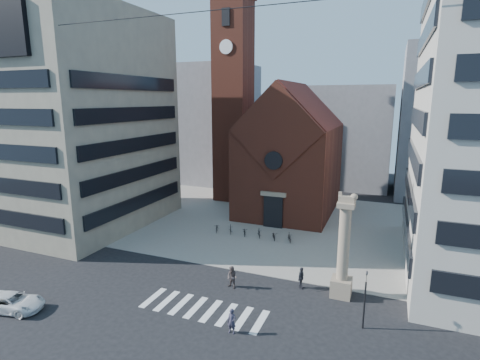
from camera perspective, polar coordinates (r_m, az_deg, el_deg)
name	(u,v)px	position (r m, az deg, el deg)	size (l,w,h in m)	color
ground	(214,290)	(32.81, -3.98, -16.33)	(120.00, 120.00, 0.00)	black
piazza	(278,222)	(49.19, 5.76, -6.41)	(46.00, 30.00, 0.05)	gray
zebra_crossing	(203,309)	(30.27, -5.60, -18.99)	(10.20, 3.20, 0.01)	white
church	(291,155)	(53.04, 7.77, 3.75)	(12.00, 16.65, 18.00)	brown
campanile	(233,99)	(58.48, -1.02, 12.25)	(5.50, 5.50, 31.20)	brown
building_left	(74,121)	(51.43, -24.02, 8.18)	(18.00, 20.00, 26.00)	gray
bg_block_left	(210,124)	(73.71, -4.58, 8.51)	(16.00, 14.00, 22.00)	gray
bg_block_mid	(350,137)	(71.50, 16.49, 6.33)	(14.00, 12.00, 18.00)	gray
bg_block_right	(455,123)	(68.59, 29.90, 7.52)	(16.00, 14.00, 24.00)	gray
lion_column	(343,256)	(31.45, 15.45, -11.08)	(1.63, 1.60, 8.68)	gray
traffic_light	(365,298)	(28.23, 18.49, -16.73)	(0.13, 0.16, 4.30)	black
white_car	(12,302)	(34.33, -31.36, -15.61)	(2.18, 4.72, 1.31)	white
pedestrian_0	(232,321)	(27.16, -1.27, -20.73)	(0.65, 0.42, 1.77)	#332F42
pedestrian_1	(232,277)	(32.60, -1.22, -14.60)	(0.93, 0.73, 1.92)	#504340
pedestrian_2	(301,278)	(32.96, 9.30, -14.51)	(1.09, 0.46, 1.87)	#27272E
scooter_0	(217,228)	(45.57, -3.54, -7.27)	(0.59, 1.69, 0.89)	black
scooter_1	(231,229)	(44.86, -1.45, -7.51)	(0.46, 1.64, 0.99)	black
scooter_2	(245,232)	(44.23, 0.71, -7.86)	(0.59, 1.69, 0.89)	black
scooter_3	(259,233)	(43.64, 2.93, -8.09)	(0.46, 1.64, 0.99)	black
scooter_4	(274,236)	(43.14, 5.21, -8.44)	(0.59, 1.69, 0.89)	black
scooter_5	(289,237)	(42.69, 7.55, -8.66)	(0.46, 1.64, 0.99)	black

